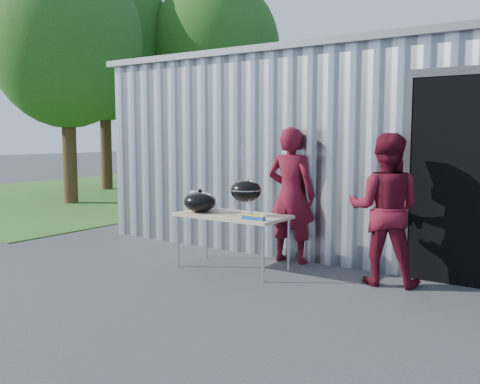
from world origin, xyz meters
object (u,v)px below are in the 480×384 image
Objects in this scene: person_bystander at (385,209)px; folding_table at (232,217)px; kettle_grill at (246,184)px; person_cook at (291,195)px.

folding_table is at bearing -0.02° from person_bystander.
folding_table is 0.52m from kettle_grill.
folding_table is 0.82× the size of person_bystander.
person_bystander is (1.92, 0.48, 0.20)m from folding_table.
person_bystander is at bearing 13.94° from folding_table.
person_bystander reaches higher than kettle_grill.
person_bystander is (1.69, 0.49, -0.26)m from kettle_grill.
folding_table is 1.99m from person_bystander.
folding_table is at bearing 176.32° from kettle_grill.
person_bystander is (1.48, -0.33, -0.04)m from person_cook.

